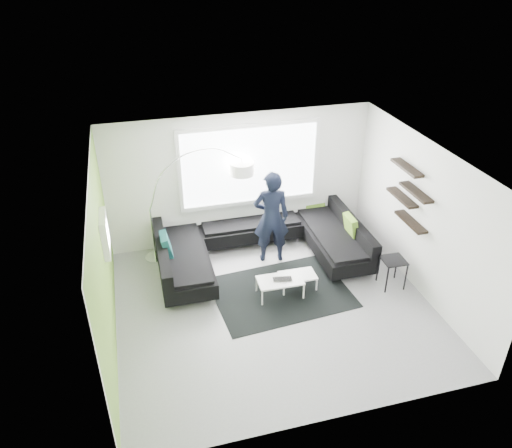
{
  "coord_description": "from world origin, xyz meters",
  "views": [
    {
      "loc": [
        -2.12,
        -6.66,
        5.75
      ],
      "look_at": [
        -0.09,
        0.9,
        1.22
      ],
      "focal_mm": 35.0,
      "sensor_mm": 36.0,
      "label": 1
    }
  ],
  "objects": [
    {
      "name": "sectional_sofa",
      "position": [
        0.16,
        1.55,
        0.39
      ],
      "size": [
        4.1,
        2.56,
        0.88
      ],
      "rotation": [
        0.0,
        0.0,
        -0.01
      ],
      "color": "black",
      "rests_on": "ground"
    },
    {
      "name": "person",
      "position": [
        0.39,
        1.5,
        0.97
      ],
      "size": [
        0.86,
        0.69,
        1.94
      ],
      "primitive_type": "imported",
      "rotation": [
        0.0,
        0.0,
        2.98
      ],
      "color": "black",
      "rests_on": "ground"
    },
    {
      "name": "room_shell",
      "position": [
        0.04,
        0.21,
        1.81
      ],
      "size": [
        5.54,
        5.04,
        2.82
      ],
      "color": "silver",
      "rests_on": "ground"
    },
    {
      "name": "arc_lamp",
      "position": [
        -1.9,
        2.12,
        1.14
      ],
      "size": [
        2.14,
        0.66,
        2.28
      ],
      "primitive_type": null,
      "rotation": [
        0.0,
        0.0,
        -0.04
      ],
      "color": "silver",
      "rests_on": "ground"
    },
    {
      "name": "coffee_table",
      "position": [
        0.4,
        0.36,
        0.17
      ],
      "size": [
        1.07,
        0.64,
        0.35
      ],
      "primitive_type": "cube",
      "rotation": [
        0.0,
        0.0,
        -0.02
      ],
      "color": "white",
      "rests_on": "ground"
    },
    {
      "name": "rug",
      "position": [
        0.25,
        0.36,
        0.01
      ],
      "size": [
        2.59,
        1.98,
        0.01
      ],
      "primitive_type": "cube",
      "rotation": [
        0.0,
        0.0,
        0.08
      ],
      "color": "black",
      "rests_on": "ground"
    },
    {
      "name": "ground",
      "position": [
        0.0,
        0.0,
        0.0
      ],
      "size": [
        5.5,
        5.5,
        0.0
      ],
      "primitive_type": "plane",
      "color": "gray",
      "rests_on": "ground"
    },
    {
      "name": "laptop",
      "position": [
        0.24,
        0.24,
        0.36
      ],
      "size": [
        0.41,
        0.33,
        0.03
      ],
      "primitive_type": "imported",
      "rotation": [
        0.0,
        0.0,
        -0.16
      ],
      "color": "black",
      "rests_on": "coffee_table"
    },
    {
      "name": "side_table",
      "position": [
        2.32,
        0.04,
        0.29
      ],
      "size": [
        0.43,
        0.43,
        0.58
      ],
      "primitive_type": "cube",
      "rotation": [
        0.0,
        0.0,
        -0.03
      ],
      "color": "black",
      "rests_on": "ground"
    }
  ]
}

